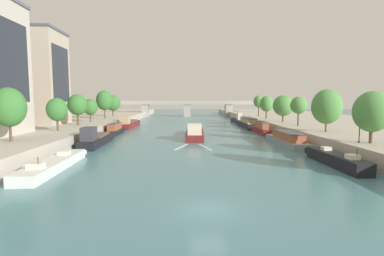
# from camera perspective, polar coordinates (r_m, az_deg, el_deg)

# --- Properties ---
(ground_plane) EXTENTS (400.00, 400.00, 0.00)m
(ground_plane) POSITION_cam_1_polar(r_m,az_deg,el_deg) (20.38, 3.14, -15.49)
(ground_plane) COLOR teal
(quay_left) EXTENTS (36.00, 170.00, 2.09)m
(quay_left) POSITION_cam_1_polar(r_m,az_deg,el_deg) (81.60, -26.27, 0.60)
(quay_left) COLOR #B7AD9E
(quay_left) RESTS_ON ground
(quay_right) EXTENTS (36.00, 170.00, 2.09)m
(quay_right) POSITION_cam_1_polar(r_m,az_deg,el_deg) (83.02, 24.92, 0.73)
(quay_right) COLOR #B7AD9E
(quay_right) RESTS_ON ground
(barge_midriver) EXTENTS (4.01, 17.22, 2.99)m
(barge_midriver) POSITION_cam_1_polar(r_m,az_deg,el_deg) (56.97, 0.54, -0.88)
(barge_midriver) COLOR maroon
(barge_midriver) RESTS_ON ground
(wake_behind_barge) EXTENTS (5.59, 6.02, 0.03)m
(wake_behind_barge) POSITION_cam_1_polar(r_m,az_deg,el_deg) (45.40, 0.20, -3.68)
(wake_behind_barge) COLOR silver
(wake_behind_barge) RESTS_ON ground
(moored_boat_left_near) EXTENTS (2.70, 14.30, 2.14)m
(moored_boat_left_near) POSITION_cam_1_polar(r_m,az_deg,el_deg) (34.36, -25.14, -6.33)
(moored_boat_left_near) COLOR silver
(moored_boat_left_near) RESTS_ON ground
(moored_boat_left_second) EXTENTS (2.67, 13.56, 3.27)m
(moored_boat_left_second) POSITION_cam_1_polar(r_m,az_deg,el_deg) (49.46, -18.03, -2.06)
(moored_boat_left_second) COLOR black
(moored_boat_left_second) RESTS_ON ground
(moored_boat_left_upstream) EXTENTS (1.98, 11.06, 2.40)m
(moored_boat_left_upstream) POSITION_cam_1_polar(r_m,az_deg,el_deg) (63.78, -14.64, -0.29)
(moored_boat_left_upstream) COLOR black
(moored_boat_left_upstream) RESTS_ON ground
(moored_boat_left_far) EXTENTS (3.28, 16.61, 3.25)m
(moored_boat_left_far) POSITION_cam_1_polar(r_m,az_deg,el_deg) (78.87, -12.07, 0.86)
(moored_boat_left_far) COLOR maroon
(moored_boat_left_far) RESTS_ON ground
(moored_boat_right_lone) EXTENTS (2.16, 11.46, 2.44)m
(moored_boat_right_lone) POSITION_cam_1_polar(r_m,az_deg,el_deg) (36.48, 25.98, -5.44)
(moored_boat_right_lone) COLOR black
(moored_boat_right_lone) RESTS_ON ground
(moored_boat_right_second) EXTENTS (2.95, 14.31, 2.23)m
(moored_boat_right_second) POSITION_cam_1_polar(r_m,az_deg,el_deg) (49.72, 17.88, -2.07)
(moored_boat_right_second) COLOR gray
(moored_boat_right_second) RESTS_ON ground
(moored_boat_right_downstream) EXTENTS (1.77, 10.23, 2.59)m
(moored_boat_right_downstream) POSITION_cam_1_polar(r_m,az_deg,el_deg) (64.70, 13.21, -0.10)
(moored_boat_right_downstream) COLOR maroon
(moored_boat_right_downstream) RESTS_ON ground
(moored_boat_right_far) EXTENTS (2.96, 16.17, 2.59)m
(moored_boat_right_far) POSITION_cam_1_polar(r_m,az_deg,el_deg) (78.05, 10.73, 0.91)
(moored_boat_right_far) COLOR black
(moored_boat_right_far) RESTS_ON ground
(moored_boat_right_end) EXTENTS (2.21, 11.69, 3.30)m
(moored_boat_right_end) POSITION_cam_1_polar(r_m,az_deg,el_deg) (92.62, 8.72, 1.59)
(moored_boat_right_end) COLOR #1E284C
(moored_boat_right_end) RESTS_ON ground
(tree_left_midway) EXTENTS (4.00, 4.00, 6.68)m
(tree_left_midway) POSITION_cam_1_polar(r_m,az_deg,el_deg) (42.69, -31.93, 3.42)
(tree_left_midway) COLOR brown
(tree_left_midway) RESTS_ON quay_left
(tree_left_second) EXTENTS (3.39, 3.39, 5.48)m
(tree_left_second) POSITION_cam_1_polar(r_m,az_deg,el_deg) (53.91, -24.70, 3.27)
(tree_left_second) COLOR brown
(tree_left_second) RESTS_ON quay_left
(tree_left_far) EXTENTS (3.86, 3.86, 6.24)m
(tree_left_far) POSITION_cam_1_polar(r_m,az_deg,el_deg) (63.57, -21.29, 4.20)
(tree_left_far) COLOR brown
(tree_left_far) RESTS_ON quay_left
(tree_left_nearest) EXTENTS (3.33, 3.33, 5.33)m
(tree_left_nearest) POSITION_cam_1_polar(r_m,az_deg,el_deg) (72.62, -19.10, 3.87)
(tree_left_nearest) COLOR brown
(tree_left_nearest) RESTS_ON quay_left
(tree_left_third) EXTENTS (4.37, 4.37, 7.60)m
(tree_left_third) POSITION_cam_1_polar(r_m,az_deg,el_deg) (83.04, -16.61, 5.14)
(tree_left_third) COLOR brown
(tree_left_third) RESTS_ON quay_left
(tree_left_by_lamp) EXTENTS (4.76, 4.76, 6.49)m
(tree_left_by_lamp) POSITION_cam_1_polar(r_m,az_deg,el_deg) (94.72, -15.10, 4.70)
(tree_left_by_lamp) COLOR brown
(tree_left_by_lamp) RESTS_ON quay_left
(tree_right_by_lamp) EXTENTS (4.29, 4.29, 6.20)m
(tree_right_by_lamp) POSITION_cam_1_polar(r_m,az_deg,el_deg) (40.83, 31.53, 2.70)
(tree_right_by_lamp) COLOR brown
(tree_right_by_lamp) RESTS_ON quay_right
(tree_right_third) EXTENTS (4.72, 4.72, 6.84)m
(tree_right_third) POSITION_cam_1_polar(r_m,az_deg,el_deg) (52.06, 24.64, 3.77)
(tree_right_third) COLOR brown
(tree_right_third) RESTS_ON quay_right
(tree_right_nearest) EXTENTS (3.24, 3.24, 5.77)m
(tree_right_nearest) POSITION_cam_1_polar(r_m,az_deg,el_deg) (61.72, 19.95, 4.15)
(tree_right_nearest) COLOR brown
(tree_right_nearest) RESTS_ON quay_right
(tree_right_far) EXTENTS (4.72, 4.72, 6.15)m
(tree_right_far) POSITION_cam_1_polar(r_m,az_deg,el_deg) (71.14, 17.25, 4.15)
(tree_right_far) COLOR brown
(tree_right_far) RESTS_ON quay_right
(tree_right_distant) EXTENTS (3.56, 3.56, 6.15)m
(tree_right_distant) POSITION_cam_1_polar(r_m,az_deg,el_deg) (81.91, 14.23, 4.54)
(tree_right_distant) COLOR brown
(tree_right_distant) RESTS_ON quay_right
(tree_right_past_mid) EXTENTS (3.31, 3.31, 6.40)m
(tree_right_past_mid) POSITION_cam_1_polar(r_m,az_deg,el_deg) (93.27, 12.82, 5.02)
(tree_right_past_mid) COLOR brown
(tree_right_past_mid) RESTS_ON quay_right
(lamppost_right_bank) EXTENTS (0.28, 0.28, 4.64)m
(lamppost_right_bank) POSITION_cam_1_polar(r_m,az_deg,el_deg) (40.69, 29.76, 1.06)
(lamppost_right_bank) COLOR black
(lamppost_right_bank) RESTS_ON quay_right
(building_left_tall) EXTENTS (13.15, 10.40, 19.52)m
(building_left_tall) POSITION_cam_1_polar(r_m,az_deg,el_deg) (70.76, -28.85, 8.58)
(building_left_tall) COLOR #B2A38E
(building_left_tall) RESTS_ON quay_left
(bridge_far) EXTENTS (59.12, 4.40, 6.65)m
(bridge_far) POSITION_cam_1_polar(r_m,az_deg,el_deg) (124.25, -0.96, 4.16)
(bridge_far) COLOR #9E998E
(bridge_far) RESTS_ON ground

